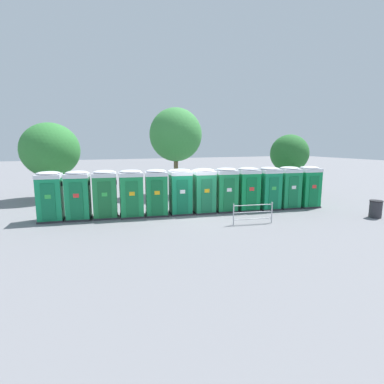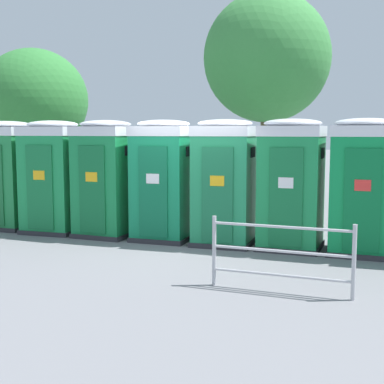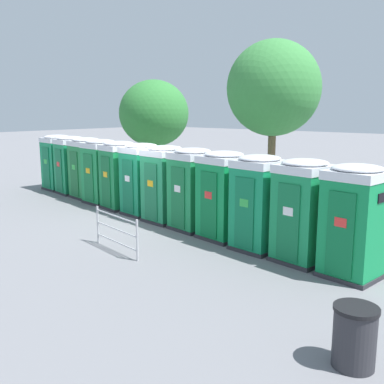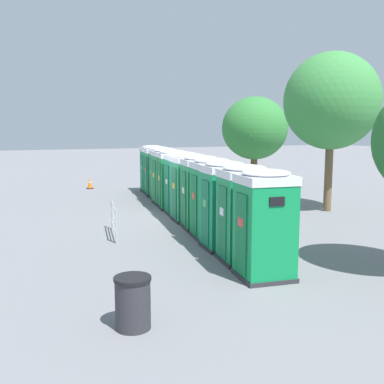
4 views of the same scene
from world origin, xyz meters
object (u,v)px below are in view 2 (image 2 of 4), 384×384
object	(u,v)px
portapotty_2	(8,174)
portapotty_4	(106,178)
portapotty_3	(54,176)
event_barrier	(281,253)
street_tree_0	(267,58)
street_tree_1	(34,100)
portapotty_7	(291,184)
portapotty_5	(164,180)
portapotty_6	(225,182)
portapotty_8	(364,186)

from	to	relation	value
portapotty_2	portapotty_4	world-z (taller)	same
portapotty_3	event_barrier	xyz separation A→B (m)	(5.26, -3.69, -0.72)
street_tree_0	street_tree_1	size ratio (longest dim) A/B	1.22
portapotty_2	street_tree_0	distance (m)	8.45
portapotty_7	street_tree_0	xyz separation A→B (m)	(-0.94, 6.28, 3.25)
portapotty_2	portapotty_7	size ratio (longest dim) A/B	1.00
portapotty_7	street_tree_1	bearing A→B (deg)	140.54
portapotty_5	street_tree_0	bearing A→B (deg)	73.73
portapotty_6	street_tree_1	bearing A→B (deg)	136.81
portapotty_2	portapotty_4	distance (m)	2.69
portapotty_8	street_tree_1	xyz separation A→B (m)	(-10.90, 8.08, 2.16)
portapotty_2	event_barrier	bearing A→B (deg)	-31.10
event_barrier	portapotty_3	bearing A→B (deg)	144.98
portapotty_3	portapotty_6	distance (m)	4.04
portapotty_4	portapotty_8	distance (m)	5.38
portapotty_5	portapotty_4	bearing A→B (deg)	173.87
portapotty_7	street_tree_0	bearing A→B (deg)	98.49
portapotty_8	portapotty_7	bearing A→B (deg)	171.59
portapotty_7	portapotty_8	bearing A→B (deg)	-8.41
portapotty_5	portapotty_8	bearing A→B (deg)	-7.91
portapotty_5	portapotty_7	size ratio (longest dim) A/B	1.00
portapotty_8	street_tree_0	xyz separation A→B (m)	(-2.27, 6.48, 3.25)
portapotty_5	street_tree_1	world-z (taller)	street_tree_1
portapotty_5	portapotty_3	bearing A→B (deg)	172.85
portapotty_3	street_tree_1	bearing A→B (deg)	120.51
street_tree_1	event_barrier	xyz separation A→B (m)	(9.50, -10.87, -2.87)
portapotty_4	event_barrier	size ratio (longest dim) A/B	1.25
street_tree_0	portapotty_5	bearing A→B (deg)	-106.27
portapotty_3	event_barrier	size ratio (longest dim) A/B	1.25
portapotty_6	event_barrier	xyz separation A→B (m)	(1.26, -3.14, -0.72)
portapotty_4	event_barrier	distance (m)	5.31
portapotty_4	portapotty_6	distance (m)	2.69
portapotty_8	street_tree_1	bearing A→B (deg)	143.48
portapotty_7	street_tree_0	world-z (taller)	street_tree_0
portapotty_3	portapotty_7	distance (m)	5.38
portapotty_7	event_barrier	distance (m)	3.08
portapotty_3	street_tree_0	world-z (taller)	street_tree_0
portapotty_6	portapotty_5	bearing A→B (deg)	170.98
portapotty_7	event_barrier	bearing A→B (deg)	-91.43
portapotty_2	street_tree_1	size ratio (longest dim) A/B	0.48
street_tree_1	portapotty_3	bearing A→B (deg)	-59.49
portapotty_6	portapotty_7	xyz separation A→B (m)	(1.34, -0.15, -0.00)
portapotty_4	portapotty_7	distance (m)	4.04
portapotty_2	portapotty_8	xyz separation A→B (m)	(7.99, -1.17, 0.00)
portapotty_2	street_tree_0	xyz separation A→B (m)	(5.72, 5.31, 3.25)
portapotty_2	portapotty_8	size ratio (longest dim) A/B	1.00
street_tree_0	event_barrier	xyz separation A→B (m)	(0.86, -9.28, -3.96)
portapotty_4	portapotty_5	bearing A→B (deg)	-6.13
portapotty_6	portapotty_8	bearing A→B (deg)	-7.35
portapotty_4	street_tree_0	xyz separation A→B (m)	(3.07, 5.78, 3.25)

